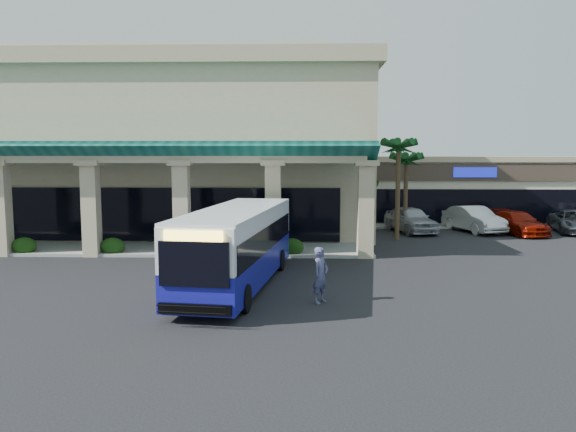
{
  "coord_description": "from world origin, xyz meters",
  "views": [
    {
      "loc": [
        3.03,
        -22.03,
        5.01
      ],
      "look_at": [
        2.27,
        3.74,
        2.2
      ],
      "focal_mm": 35.0,
      "sensor_mm": 36.0,
      "label": 1
    }
  ],
  "objects_px": {
    "car_red": "(517,223)",
    "pedestrian": "(321,275)",
    "car_silver": "(411,219)",
    "transit_bus": "(237,248)",
    "car_white": "(473,219)",
    "car_gray": "(574,222)"
  },
  "relations": [
    {
      "from": "transit_bus",
      "to": "car_gray",
      "type": "relative_size",
      "value": 2.06
    },
    {
      "from": "car_red",
      "to": "transit_bus",
      "type": "bearing_deg",
      "value": -151.09
    },
    {
      "from": "transit_bus",
      "to": "car_gray",
      "type": "distance_m",
      "value": 25.27
    },
    {
      "from": "car_silver",
      "to": "car_white",
      "type": "distance_m",
      "value": 4.17
    },
    {
      "from": "car_silver",
      "to": "car_red",
      "type": "xyz_separation_m",
      "value": [
        6.6,
        -0.65,
        -0.13
      ]
    },
    {
      "from": "car_red",
      "to": "car_gray",
      "type": "xyz_separation_m",
      "value": [
        3.94,
        0.69,
        -0.0
      ]
    },
    {
      "from": "pedestrian",
      "to": "car_gray",
      "type": "distance_m",
      "value": 24.49
    },
    {
      "from": "car_silver",
      "to": "pedestrian",
      "type": "bearing_deg",
      "value": -124.11
    },
    {
      "from": "pedestrian",
      "to": "car_gray",
      "type": "relative_size",
      "value": 0.37
    },
    {
      "from": "car_red",
      "to": "pedestrian",
      "type": "bearing_deg",
      "value": -140.83
    },
    {
      "from": "pedestrian",
      "to": "car_silver",
      "type": "xyz_separation_m",
      "value": [
        6.34,
        17.7,
        -0.1
      ]
    },
    {
      "from": "car_red",
      "to": "car_white",
      "type": "bearing_deg",
      "value": 144.24
    },
    {
      "from": "transit_bus",
      "to": "car_white",
      "type": "distance_m",
      "value": 20.81
    },
    {
      "from": "pedestrian",
      "to": "car_red",
      "type": "bearing_deg",
      "value": -3.54
    },
    {
      "from": "car_silver",
      "to": "car_white",
      "type": "height_order",
      "value": "car_silver"
    },
    {
      "from": "pedestrian",
      "to": "car_white",
      "type": "relative_size",
      "value": 0.38
    },
    {
      "from": "car_red",
      "to": "car_gray",
      "type": "relative_size",
      "value": 0.96
    },
    {
      "from": "pedestrian",
      "to": "car_silver",
      "type": "height_order",
      "value": "pedestrian"
    },
    {
      "from": "pedestrian",
      "to": "car_silver",
      "type": "bearing_deg",
      "value": 13.94
    },
    {
      "from": "pedestrian",
      "to": "car_silver",
      "type": "relative_size",
      "value": 0.38
    },
    {
      "from": "transit_bus",
      "to": "car_white",
      "type": "height_order",
      "value": "transit_bus"
    },
    {
      "from": "car_white",
      "to": "car_gray",
      "type": "distance_m",
      "value": 6.39
    }
  ]
}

